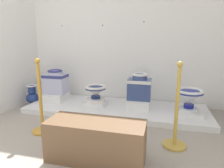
{
  "coord_description": "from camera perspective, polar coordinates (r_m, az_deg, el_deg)",
  "views": [
    {
      "loc": [
        2.46,
        -1.1,
        1.15
      ],
      "look_at": [
        1.68,
        1.95,
        0.46
      ],
      "focal_mm": 31.99,
      "sensor_mm": 36.0,
      "label": 1
    }
  ],
  "objects": [
    {
      "name": "wall_back",
      "position": [
        3.68,
        3.25,
        19.08
      ],
      "size": [
        3.68,
        0.06,
        3.16
      ],
      "primitive_type": "cube",
      "color": "white",
      "rests_on": "ground_plane"
    },
    {
      "name": "antique_toilet_pale_glazed",
      "position": [
        3.13,
        21.25,
        -3.47
      ],
      "size": [
        0.39,
        0.39,
        0.32
      ],
      "color": "white",
      "rests_on": "plinth_block_pale_glazed"
    },
    {
      "name": "plinth_block_squat_floral",
      "position": [
        3.73,
        -15.58,
        -3.52
      ],
      "size": [
        0.35,
        0.38,
        0.14
      ],
      "primitive_type": "cube",
      "color": "white",
      "rests_on": "display_platform"
    },
    {
      "name": "stanchion_post_near_right",
      "position": [
        2.3,
        17.75,
        -10.61
      ],
      "size": [
        0.26,
        0.26,
        0.94
      ],
      "color": "gold",
      "rests_on": "ground_plane"
    },
    {
      "name": "antique_toilet_central_ornate",
      "position": [
        3.16,
        7.86,
        -0.63
      ],
      "size": [
        0.37,
        0.26,
        0.42
      ],
      "color": "#394E83",
      "rests_on": "plinth_block_central_ornate"
    },
    {
      "name": "plinth_block_central_ornate",
      "position": [
        3.24,
        7.71,
        -5.55
      ],
      "size": [
        0.35,
        0.35,
        0.15
      ],
      "primitive_type": "cube",
      "color": "white",
      "rests_on": "display_platform"
    },
    {
      "name": "decorative_vase_corner",
      "position": [
        3.89,
        -21.77,
        -3.25
      ],
      "size": [
        0.23,
        0.23,
        0.36
      ],
      "color": "white",
      "rests_on": "ground_plane"
    },
    {
      "name": "stanchion_post_near_left",
      "position": [
        2.68,
        -19.53,
        -7.54
      ],
      "size": [
        0.26,
        0.26,
        0.94
      ],
      "color": "gold",
      "rests_on": "ground_plane"
    },
    {
      "name": "antique_toilet_leftmost",
      "position": [
        3.31,
        -4.68,
        -2.15
      ],
      "size": [
        0.36,
        0.36,
        0.26
      ],
      "color": "white",
      "rests_on": "plinth_block_leftmost"
    },
    {
      "name": "museum_bench",
      "position": [
        2.0,
        -4.65,
        -15.91
      ],
      "size": [
        0.94,
        0.36,
        0.4
      ],
      "primitive_type": "cube",
      "color": "brown",
      "rests_on": "ground_plane"
    },
    {
      "name": "info_placard_third",
      "position": [
        3.58,
        9.55,
        16.58
      ],
      "size": [
        0.09,
        0.01,
        0.13
      ],
      "color": "white"
    },
    {
      "name": "info_placard_first",
      "position": [
        4.01,
        -13.56,
        15.37
      ],
      "size": [
        0.11,
        0.01,
        0.12
      ],
      "color": "white"
    },
    {
      "name": "antique_toilet_squat_floral",
      "position": [
        3.67,
        -15.83,
        0.73
      ],
      "size": [
        0.39,
        0.28,
        0.42
      ],
      "color": "silver",
      "rests_on": "plinth_block_squat_floral"
    },
    {
      "name": "info_placard_second",
      "position": [
        3.71,
        -2.18,
        15.9
      ],
      "size": [
        0.11,
        0.01,
        0.12
      ],
      "color": "white"
    },
    {
      "name": "display_platform",
      "position": [
        3.32,
        1.09,
        -7.06
      ],
      "size": [
        2.91,
        0.98,
        0.08
      ],
      "primitive_type": "cube",
      "color": "white",
      "rests_on": "ground_plane"
    },
    {
      "name": "plinth_block_leftmost",
      "position": [
        3.36,
        -4.62,
        -5.44
      ],
      "size": [
        0.34,
        0.29,
        0.07
      ],
      "primitive_type": "cube",
      "color": "white",
      "rests_on": "display_platform"
    },
    {
      "name": "plinth_block_pale_glazed",
      "position": [
        3.19,
        20.93,
        -7.48
      ],
      "size": [
        0.4,
        0.4,
        0.05
      ],
      "primitive_type": "cube",
      "color": "white",
      "rests_on": "display_platform"
    },
    {
      "name": "ground_plane",
      "position": [
        2.2,
        -7.44,
        -19.46
      ],
      "size": [
        5.48,
        5.26,
        0.02
      ],
      "primitive_type": "cube",
      "color": "#A3998C"
    }
  ]
}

